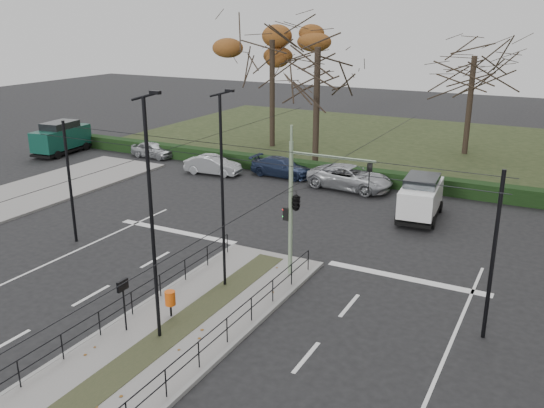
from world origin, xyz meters
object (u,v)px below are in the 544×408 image
(white_van, at_px, (421,196))
(bare_tree_center, at_px, (474,63))
(traffic_light, at_px, (298,200))
(litter_bin, at_px, (170,299))
(parked_car_fourth, at_px, (350,177))
(streetlamp_median_near, at_px, (152,220))
(parked_car_third, at_px, (282,167))
(rust_tree, at_px, (272,40))
(streetlamp_median_far, at_px, (223,190))
(green_van, at_px, (61,137))
(info_panel, at_px, (123,291))
(bare_tree_near, at_px, (318,57))
(parked_car_second, at_px, (213,165))
(parked_car_first, at_px, (152,150))

(white_van, relative_size, bare_tree_center, 0.45)
(traffic_light, height_order, litter_bin, traffic_light)
(parked_car_fourth, relative_size, white_van, 1.19)
(streetlamp_median_near, bearing_deg, parked_car_third, 105.71)
(litter_bin, distance_m, rust_tree, 30.60)
(streetlamp_median_far, relative_size, green_van, 1.47)
(info_panel, bearing_deg, litter_bin, 62.55)
(bare_tree_near, bearing_deg, litter_bin, -79.72)
(litter_bin, distance_m, streetlamp_median_far, 4.57)
(parked_car_second, bearing_deg, bare_tree_center, -51.25)
(green_van, distance_m, bare_tree_center, 32.96)
(parked_car_third, height_order, green_van, green_van)
(rust_tree, relative_size, bare_tree_near, 1.01)
(parked_car_second, height_order, parked_car_third, parked_car_second)
(parked_car_second, xyz_separation_m, rust_tree, (-0.43, 9.76, 8.12))
(streetlamp_median_near, bearing_deg, traffic_light, 73.14)
(traffic_light, bearing_deg, white_van, 74.79)
(litter_bin, bearing_deg, bare_tree_near, 100.28)
(streetlamp_median_far, bearing_deg, traffic_light, 46.42)
(parked_car_second, bearing_deg, streetlamp_median_far, -151.08)
(bare_tree_center, xyz_separation_m, bare_tree_near, (-8.73, -9.96, 0.80))
(traffic_light, bearing_deg, bare_tree_center, 85.50)
(streetlamp_median_far, height_order, bare_tree_near, bare_tree_near)
(parked_car_first, height_order, bare_tree_center, bare_tree_center)
(parked_car_third, bearing_deg, bare_tree_center, -36.48)
(parked_car_first, xyz_separation_m, bare_tree_near, (12.86, 2.46, 7.35))
(rust_tree, height_order, bare_tree_near, rust_tree)
(traffic_light, relative_size, bare_tree_near, 0.51)
(parked_car_second, relative_size, parked_car_third, 0.89)
(info_panel, distance_m, parked_car_third, 21.71)
(bare_tree_center, bearing_deg, parked_car_second, -135.33)
(info_panel, xyz_separation_m, parked_car_third, (-4.59, 21.19, -0.99))
(litter_bin, xyz_separation_m, streetlamp_median_near, (0.52, -1.30, 3.54))
(traffic_light, bearing_deg, info_panel, -115.79)
(parked_car_second, distance_m, rust_tree, 12.71)
(traffic_light, xyz_separation_m, rust_tree, (-12.90, 22.29, 5.32))
(streetlamp_median_near, distance_m, streetlamp_median_far, 4.42)
(parked_car_first, xyz_separation_m, rust_tree, (6.57, 7.75, 8.17))
(info_panel, height_order, white_van, white_van)
(litter_bin, bearing_deg, green_van, 144.01)
(traffic_light, relative_size, litter_bin, 5.75)
(traffic_light, distance_m, litter_bin, 6.51)
(bare_tree_near, bearing_deg, green_van, -166.67)
(litter_bin, xyz_separation_m, parked_car_third, (-5.38, 19.67, -0.20))
(parked_car_third, xyz_separation_m, white_van, (10.65, -4.28, 0.59))
(parked_car_first, bearing_deg, streetlamp_median_near, -137.77)
(rust_tree, bearing_deg, parked_car_third, -58.15)
(streetlamp_median_near, xyz_separation_m, parked_car_first, (-17.44, 21.23, -3.77))
(litter_bin, bearing_deg, rust_tree, 110.51)
(streetlamp_median_near, height_order, parked_car_fourth, streetlamp_median_near)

